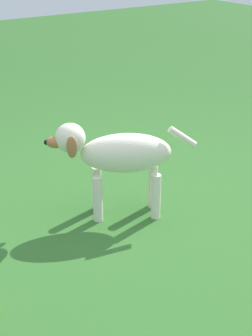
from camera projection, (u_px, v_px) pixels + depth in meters
The scene contains 3 objects.
ground at pixel (139, 222), 2.93m from camera, with size 14.00×14.00×0.00m, color #2D6026.
dog at pixel (117, 155), 2.85m from camera, with size 0.46×0.76×0.57m.
tennis_ball_1 at pixel (158, 156), 3.67m from camera, with size 0.07×0.07×0.07m, color #D1DC31.
Camera 1 is at (2.04, -1.46, 1.53)m, focal length 54.75 mm.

